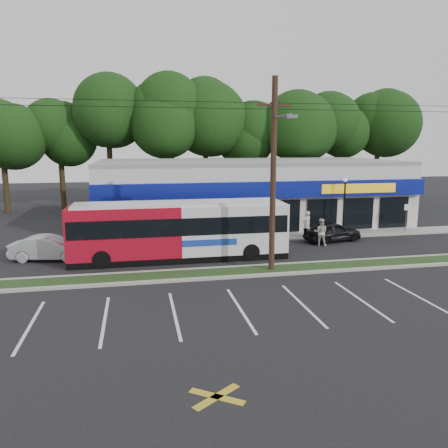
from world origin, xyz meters
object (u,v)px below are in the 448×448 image
object	(u,v)px
sign_post	(406,213)
car_dark	(332,232)
utility_pole	(271,169)
car_silver	(50,248)
pedestrian_a	(307,224)
pedestrian_b	(321,232)
lamp_post	(344,200)
metrobus	(180,229)

from	to	relation	value
sign_post	car_dark	world-z (taller)	sign_post
sign_post	utility_pole	bearing A→B (deg)	-149.85
utility_pole	car_silver	world-z (taller)	utility_pole
pedestrian_a	pedestrian_b	distance (m)	2.50
pedestrian_b	sign_post	bearing A→B (deg)	-136.03
utility_pole	pedestrian_a	distance (m)	10.19
utility_pole	lamp_post	size ratio (longest dim) A/B	11.76
lamp_post	pedestrian_b	xyz separation A→B (m)	(-3.01, -2.80, -1.75)
car_dark	car_silver	bearing A→B (deg)	82.37
utility_pole	lamp_post	bearing A→B (deg)	43.95
car_dark	pedestrian_b	size ratio (longest dim) A/B	2.22
car_silver	metrobus	bearing A→B (deg)	-89.23
sign_post	pedestrian_a	size ratio (longest dim) A/B	1.13
metrobus	car_silver	distance (m)	7.67
pedestrian_a	pedestrian_b	size ratio (longest dim) A/B	1.07
car_silver	pedestrian_a	size ratio (longest dim) A/B	2.22
sign_post	pedestrian_a	distance (m)	8.01
utility_pole	pedestrian_b	world-z (taller)	utility_pole
metrobus	pedestrian_a	world-z (taller)	metrobus
pedestrian_a	metrobus	bearing A→B (deg)	1.32
utility_pole	pedestrian_b	xyz separation A→B (m)	(5.15, 5.07, -4.49)
utility_pole	sign_post	distance (m)	15.71
metrobus	car_silver	xyz separation A→B (m)	(-7.49, 1.23, -1.07)
car_silver	pedestrian_a	distance (m)	17.23
utility_pole	car_silver	size ratio (longest dim) A/B	11.47
car_dark	pedestrian_b	xyz separation A→B (m)	(-1.36, -1.07, 0.22)
pedestrian_a	sign_post	bearing A→B (deg)	159.05
utility_pole	car_silver	xyz separation A→B (m)	(-11.83, 4.81, -4.70)
car_dark	sign_post	bearing A→B (deg)	-89.09
lamp_post	car_silver	size ratio (longest dim) A/B	0.98
lamp_post	metrobus	bearing A→B (deg)	-161.02
utility_pole	car_silver	distance (m)	13.61
metrobus	pedestrian_a	bearing A→B (deg)	23.07
lamp_post	car_silver	distance (m)	20.33
pedestrian_a	pedestrian_b	bearing A→B (deg)	68.02
utility_pole	metrobus	bearing A→B (deg)	140.52
lamp_post	pedestrian_a	size ratio (longest dim) A/B	2.17
utility_pole	sign_post	world-z (taller)	utility_pole
car_dark	pedestrian_b	distance (m)	1.74
utility_pole	metrobus	xyz separation A→B (m)	(-4.34, 3.57, -3.62)
metrobus	pedestrian_b	bearing A→B (deg)	9.24
metrobus	car_silver	bearing A→B (deg)	170.92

